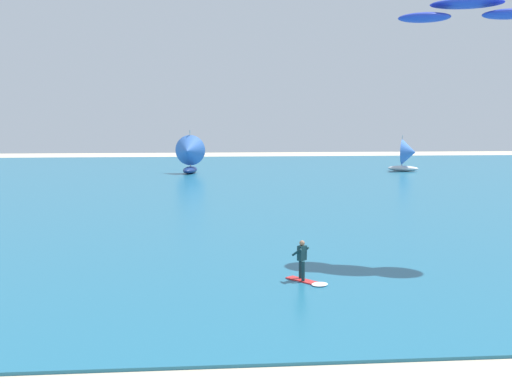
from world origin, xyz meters
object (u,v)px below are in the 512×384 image
(kitesurfer, at_px, (305,267))
(sailboat_trailing, at_px, (408,155))
(kite, at_px, (467,11))
(sailboat_anchored_offshore, at_px, (189,154))

(kitesurfer, relative_size, sailboat_trailing, 0.42)
(kite, relative_size, sailboat_anchored_offshore, 1.23)
(sailboat_anchored_offshore, bearing_deg, kite, -73.58)
(sailboat_trailing, bearing_deg, kite, -105.94)
(kitesurfer, xyz_separation_m, sailboat_anchored_offshore, (-5.71, 49.27, 1.74))
(kite, bearing_deg, sailboat_trailing, 74.06)
(kitesurfer, xyz_separation_m, kite, (7.79, 3.46, 10.75))
(kite, relative_size, sailboat_trailing, 1.42)
(kitesurfer, distance_m, sailboat_trailing, 54.39)
(sailboat_anchored_offshore, bearing_deg, kitesurfer, -83.39)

